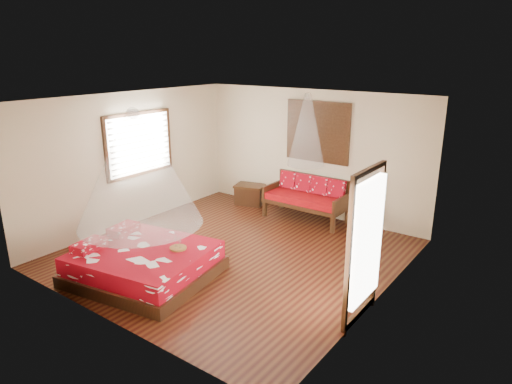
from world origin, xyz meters
TOP-DOWN VIEW (x-y plane):
  - room at (0.00, 0.00)m, footprint 5.54×5.54m
  - bed at (-0.63, -1.60)m, footprint 2.38×2.22m
  - daybed at (0.15, 2.38)m, footprint 1.82×0.81m
  - storage_chest at (-1.49, 2.45)m, footprint 0.81×0.69m
  - shutter_panel at (0.15, 2.72)m, footprint 1.52×0.06m
  - window_left at (-2.71, 0.20)m, footprint 0.10×1.74m
  - glazed_door at (2.72, -0.60)m, footprint 0.08×1.02m
  - wine_tray at (-0.17, -1.26)m, footprint 0.28×0.28m
  - mosquito_net_main at (-0.61, -1.60)m, footprint 1.95×1.95m
  - mosquito_net_daybed at (0.15, 2.25)m, footprint 0.78×0.78m

SIDE VIEW (x-z plane):
  - storage_chest at x=-1.49m, z-range 0.00..0.48m
  - bed at x=-0.63m, z-range -0.07..0.57m
  - daybed at x=0.15m, z-range 0.05..1.00m
  - wine_tray at x=-0.17m, z-range 0.45..0.67m
  - glazed_door at x=2.72m, z-range -0.01..2.15m
  - room at x=0.00m, z-range -0.02..2.82m
  - window_left at x=-2.71m, z-range 1.03..2.37m
  - mosquito_net_main at x=-0.61m, z-range 0.95..2.75m
  - shutter_panel at x=0.15m, z-range 1.24..2.56m
  - mosquito_net_daybed at x=0.15m, z-range 1.25..2.75m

